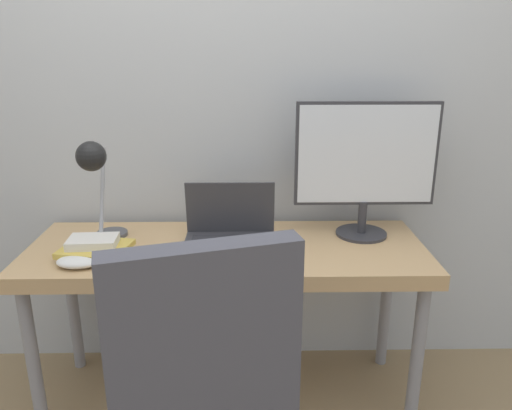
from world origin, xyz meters
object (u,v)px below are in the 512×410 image
object	(u,v)px
monitor	(366,162)
game_controller	(78,261)
desk_lamp	(95,172)
office_chair	(199,407)
laptop	(230,231)
book_stack	(94,248)

from	to	relation	value
monitor	game_controller	world-z (taller)	monitor
desk_lamp	office_chair	distance (m)	0.98
game_controller	monitor	bearing A→B (deg)	15.30
desk_lamp	office_chair	world-z (taller)	desk_lamp
monitor	game_controller	size ratio (longest dim) A/B	3.64
laptop	book_stack	size ratio (longest dim) A/B	1.34
laptop	game_controller	size ratio (longest dim) A/B	2.30
monitor	desk_lamp	size ratio (longest dim) A/B	1.33
monitor	book_stack	bearing A→B (deg)	-169.20
monitor	book_stack	size ratio (longest dim) A/B	2.11
book_stack	game_controller	xyz separation A→B (m)	(-0.03, -0.10, -0.01)
laptop	office_chair	xyz separation A→B (m)	(-0.06, -0.81, -0.18)
monitor	desk_lamp	bearing A→B (deg)	-172.82
monitor	office_chair	bearing A→B (deg)	-124.45
laptop	office_chair	world-z (taller)	office_chair
laptop	book_stack	world-z (taller)	laptop
laptop	desk_lamp	world-z (taller)	desk_lamp
laptop	book_stack	xyz separation A→B (m)	(-0.51, -0.12, -0.02)
desk_lamp	office_chair	size ratio (longest dim) A/B	0.40
monitor	game_controller	xyz separation A→B (m)	(-1.09, -0.30, -0.29)
book_stack	laptop	bearing A→B (deg)	13.59
book_stack	game_controller	distance (m)	0.10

